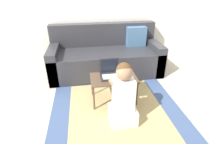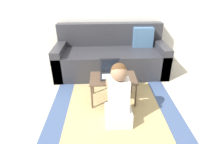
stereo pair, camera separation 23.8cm
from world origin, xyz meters
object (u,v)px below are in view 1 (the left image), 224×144
person_seated (123,97)px  laptop_desk (114,80)px  computer_mouse (126,76)px  laptop (110,74)px  couch (106,57)px

person_seated → laptop_desk: bearing=94.1°
computer_mouse → person_seated: person_seated is taller
laptop → computer_mouse: (0.20, -0.07, -0.02)m
couch → laptop: bearing=-94.2°
laptop_desk → laptop: laptop is taller
laptop_desk → computer_mouse: 0.18m
laptop_desk → computer_mouse: size_ratio=6.00×
laptop_desk → person_seated: person_seated is taller
computer_mouse → person_seated: (-0.13, -0.42, -0.04)m
laptop_desk → laptop: size_ratio=2.29×
couch → laptop: size_ratio=7.17×
laptop → person_seated: bearing=-82.0°
couch → computer_mouse: 0.98m
couch → person_seated: bearing=-89.9°
couch → laptop_desk: 0.94m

